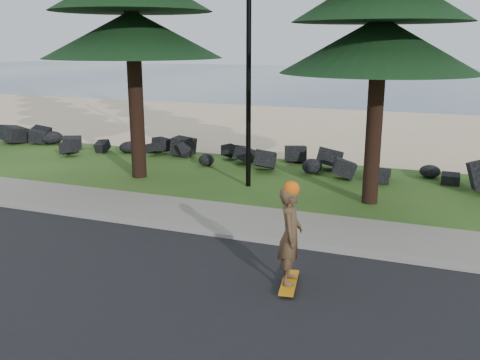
{
  "coord_description": "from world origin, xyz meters",
  "views": [
    {
      "loc": [
        5.17,
        -10.76,
        4.04
      ],
      "look_at": [
        0.99,
        0.0,
        1.04
      ],
      "focal_mm": 40.0,
      "sensor_mm": 36.0,
      "label": 1
    }
  ],
  "objects": [
    {
      "name": "seawall_boulders",
      "position": [
        0.0,
        5.6,
        0.0
      ],
      "size": [
        60.0,
        2.4,
        1.1
      ],
      "primitive_type": null,
      "color": "black",
      "rests_on": "ground"
    },
    {
      "name": "sidewalk",
      "position": [
        0.0,
        0.2,
        0.04
      ],
      "size": [
        160.0,
        2.0,
        0.08
      ],
      "primitive_type": "cube",
      "color": "gray",
      "rests_on": "ground"
    },
    {
      "name": "beach_sand",
      "position": [
        0.0,
        14.5,
        0.01
      ],
      "size": [
        160.0,
        15.0,
        0.01
      ],
      "primitive_type": "cube",
      "color": "beige",
      "rests_on": "ground"
    },
    {
      "name": "skateboarder",
      "position": [
        2.94,
        -2.72,
        0.93
      ],
      "size": [
        0.49,
        1.02,
        1.85
      ],
      "rotation": [
        0.0,
        0.0,
        1.74
      ],
      "color": "#CA7E0B",
      "rests_on": "ground"
    },
    {
      "name": "ground",
      "position": [
        0.0,
        0.0,
        0.0
      ],
      "size": [
        160.0,
        160.0,
        0.0
      ],
      "primitive_type": "plane",
      "color": "#254D18",
      "rests_on": "ground"
    },
    {
      "name": "lamp_post",
      "position": [
        0.0,
        3.2,
        4.13
      ],
      "size": [
        0.25,
        0.14,
        8.14
      ],
      "color": "black",
      "rests_on": "ground"
    },
    {
      "name": "road",
      "position": [
        0.0,
        -4.5,
        0.01
      ],
      "size": [
        160.0,
        7.0,
        0.02
      ],
      "primitive_type": "cube",
      "color": "black",
      "rests_on": "ground"
    },
    {
      "name": "ocean",
      "position": [
        0.0,
        51.0,
        0.0
      ],
      "size": [
        160.0,
        58.0,
        0.01
      ],
      "primitive_type": "cube",
      "color": "#405A7A",
      "rests_on": "ground"
    },
    {
      "name": "kerb",
      "position": [
        0.0,
        -0.9,
        0.05
      ],
      "size": [
        160.0,
        0.2,
        0.1
      ],
      "primitive_type": "cube",
      "color": "gray",
      "rests_on": "ground"
    }
  ]
}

